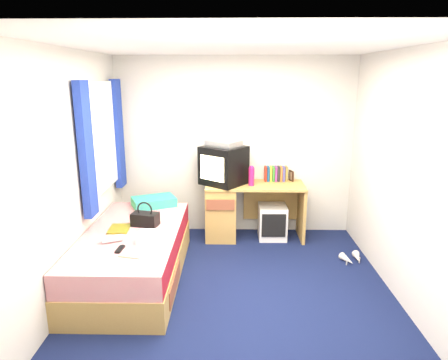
{
  "coord_description": "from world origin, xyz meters",
  "views": [
    {
      "loc": [
        -0.04,
        -3.67,
        2.14
      ],
      "look_at": [
        -0.13,
        0.7,
        0.99
      ],
      "focal_mm": 32.0,
      "sensor_mm": 36.0,
      "label": 1
    }
  ],
  "objects_px": {
    "bed": "(133,255)",
    "water_bottle": "(112,239)",
    "remote_control": "(120,249)",
    "picture_frame": "(291,176)",
    "handbag": "(145,219)",
    "colour_swatch_fan": "(130,256)",
    "storage_cube": "(272,222)",
    "towel": "(152,237)",
    "white_heels": "(352,259)",
    "pillow": "(154,202)",
    "desk": "(234,208)",
    "magazine": "(119,229)",
    "vcr": "(224,143)",
    "crt_tv": "(223,165)",
    "aerosol_can": "(246,177)",
    "pink_water_bottle": "(251,177)"
  },
  "relations": [
    {
      "from": "bed",
      "to": "water_bottle",
      "type": "relative_size",
      "value": 10.0
    },
    {
      "from": "remote_control",
      "to": "picture_frame",
      "type": "bearing_deg",
      "value": 48.29
    },
    {
      "from": "handbag",
      "to": "colour_swatch_fan",
      "type": "xyz_separation_m",
      "value": [
        0.03,
        -0.79,
        -0.07
      ]
    },
    {
      "from": "storage_cube",
      "to": "towel",
      "type": "bearing_deg",
      "value": -134.44
    },
    {
      "from": "bed",
      "to": "white_heels",
      "type": "distance_m",
      "value": 2.54
    },
    {
      "from": "pillow",
      "to": "handbag",
      "type": "height_order",
      "value": "handbag"
    },
    {
      "from": "pillow",
      "to": "white_heels",
      "type": "relative_size",
      "value": 1.78
    },
    {
      "from": "desk",
      "to": "white_heels",
      "type": "bearing_deg",
      "value": -27.86
    },
    {
      "from": "magazine",
      "to": "water_bottle",
      "type": "distance_m",
      "value": 0.34
    },
    {
      "from": "vcr",
      "to": "white_heels",
      "type": "xyz_separation_m",
      "value": [
        1.54,
        -0.75,
        -1.25
      ]
    },
    {
      "from": "bed",
      "to": "towel",
      "type": "relative_size",
      "value": 7.31
    },
    {
      "from": "crt_tv",
      "to": "handbag",
      "type": "bearing_deg",
      "value": -92.65
    },
    {
      "from": "handbag",
      "to": "white_heels",
      "type": "bearing_deg",
      "value": 18.86
    },
    {
      "from": "desk",
      "to": "handbag",
      "type": "bearing_deg",
      "value": -134.59
    },
    {
      "from": "water_bottle",
      "to": "remote_control",
      "type": "xyz_separation_m",
      "value": [
        0.13,
        -0.18,
        -0.03
      ]
    },
    {
      "from": "aerosol_can",
      "to": "remote_control",
      "type": "relative_size",
      "value": 1.0
    },
    {
      "from": "crt_tv",
      "to": "towel",
      "type": "xyz_separation_m",
      "value": [
        -0.68,
        -1.43,
        -0.41
      ]
    },
    {
      "from": "pillow",
      "to": "aerosol_can",
      "type": "distance_m",
      "value": 1.26
    },
    {
      "from": "bed",
      "to": "remote_control",
      "type": "height_order",
      "value": "remote_control"
    },
    {
      "from": "pillow",
      "to": "picture_frame",
      "type": "xyz_separation_m",
      "value": [
        1.8,
        0.5,
        0.22
      ]
    },
    {
      "from": "magazine",
      "to": "pillow",
      "type": "bearing_deg",
      "value": 74.46
    },
    {
      "from": "bed",
      "to": "white_heels",
      "type": "height_order",
      "value": "bed"
    },
    {
      "from": "storage_cube",
      "to": "crt_tv",
      "type": "xyz_separation_m",
      "value": [
        -0.66,
        0.03,
        0.77
      ]
    },
    {
      "from": "towel",
      "to": "crt_tv",
      "type": "bearing_deg",
      "value": 64.66
    },
    {
      "from": "water_bottle",
      "to": "vcr",
      "type": "bearing_deg",
      "value": 53.68
    },
    {
      "from": "vcr",
      "to": "white_heels",
      "type": "relative_size",
      "value": 1.4
    },
    {
      "from": "handbag",
      "to": "white_heels",
      "type": "xyz_separation_m",
      "value": [
        2.39,
        0.26,
        -0.58
      ]
    },
    {
      "from": "handbag",
      "to": "towel",
      "type": "bearing_deg",
      "value": -56.72
    },
    {
      "from": "bed",
      "to": "magazine",
      "type": "bearing_deg",
      "value": 160.83
    },
    {
      "from": "crt_tv",
      "to": "pink_water_bottle",
      "type": "height_order",
      "value": "crt_tv"
    },
    {
      "from": "vcr",
      "to": "handbag",
      "type": "xyz_separation_m",
      "value": [
        -0.84,
        -1.0,
        -0.67
      ]
    },
    {
      "from": "bed",
      "to": "picture_frame",
      "type": "distance_m",
      "value": 2.37
    },
    {
      "from": "desk",
      "to": "pink_water_bottle",
      "type": "distance_m",
      "value": 0.52
    },
    {
      "from": "picture_frame",
      "to": "remote_control",
      "type": "relative_size",
      "value": 0.88
    },
    {
      "from": "magazine",
      "to": "towel",
      "type": "bearing_deg",
      "value": -36.45
    },
    {
      "from": "water_bottle",
      "to": "aerosol_can",
      "type": "bearing_deg",
      "value": 48.2
    },
    {
      "from": "pink_water_bottle",
      "to": "magazine",
      "type": "relative_size",
      "value": 0.84
    },
    {
      "from": "crt_tv",
      "to": "handbag",
      "type": "relative_size",
      "value": 2.17
    },
    {
      "from": "colour_swatch_fan",
      "to": "aerosol_can",
      "type": "bearing_deg",
      "value": 59.19
    },
    {
      "from": "pillow",
      "to": "picture_frame",
      "type": "height_order",
      "value": "picture_frame"
    },
    {
      "from": "handbag",
      "to": "white_heels",
      "type": "relative_size",
      "value": 1.08
    },
    {
      "from": "aerosol_can",
      "to": "colour_swatch_fan",
      "type": "bearing_deg",
      "value": -120.81
    },
    {
      "from": "water_bottle",
      "to": "colour_swatch_fan",
      "type": "distance_m",
      "value": 0.42
    },
    {
      "from": "handbag",
      "to": "remote_control",
      "type": "distance_m",
      "value": 0.66
    },
    {
      "from": "magazine",
      "to": "remote_control",
      "type": "height_order",
      "value": "remote_control"
    },
    {
      "from": "pink_water_bottle",
      "to": "handbag",
      "type": "xyz_separation_m",
      "value": [
        -1.21,
        -0.92,
        -0.25
      ]
    },
    {
      "from": "pink_water_bottle",
      "to": "remote_control",
      "type": "xyz_separation_m",
      "value": [
        -1.31,
        -1.57,
        -0.32
      ]
    },
    {
      "from": "desk",
      "to": "pink_water_bottle",
      "type": "height_order",
      "value": "pink_water_bottle"
    },
    {
      "from": "storage_cube",
      "to": "vcr",
      "type": "xyz_separation_m",
      "value": [
        -0.66,
        0.03,
        1.06
      ]
    },
    {
      "from": "bed",
      "to": "storage_cube",
      "type": "xyz_separation_m",
      "value": [
        1.61,
        1.14,
        -0.04
      ]
    }
  ]
}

